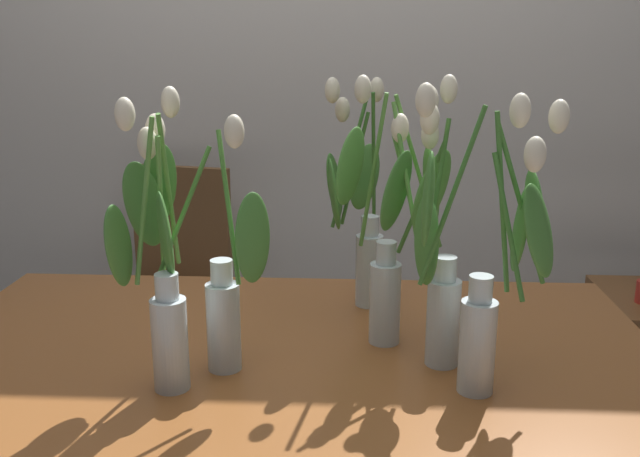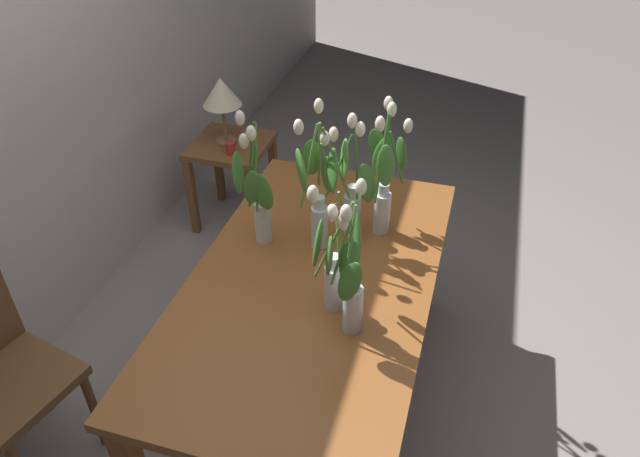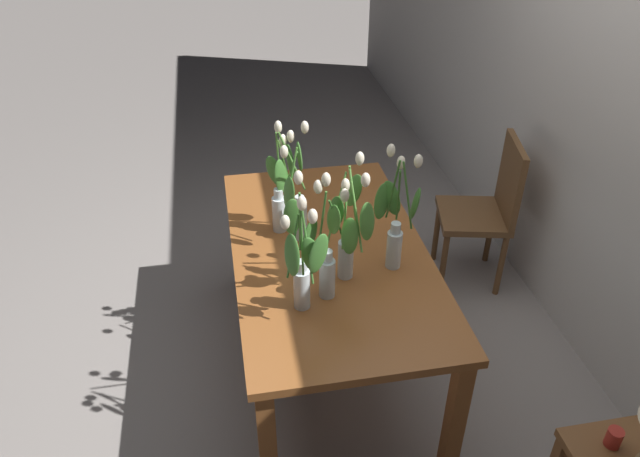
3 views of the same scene
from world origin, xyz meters
TOP-DOWN VIEW (x-y plane):
  - room_wall_rear at (0.00, 1.39)m, footprint 9.00×0.10m
  - dining_table at (0.00, 0.00)m, footprint 1.60×0.90m
  - tulip_vase_0 at (-0.23, -0.18)m, footprint 0.14×0.21m
  - tulip_vase_1 at (0.39, -0.19)m, footprint 0.27×0.19m
  - tulip_vase_2 at (0.15, 0.26)m, footprint 0.16×0.20m
  - tulip_vase_3 at (0.23, 0.03)m, footprint 0.27×0.22m
  - tulip_vase_4 at (-0.12, -0.14)m, footprint 0.24×0.15m
  - tulip_vase_5 at (0.30, -0.07)m, footprint 0.18×0.22m
  - dining_chair at (-0.55, 1.06)m, footprint 0.48×0.48m

SIDE VIEW (x-z plane):
  - dining_chair at x=-0.55m, z-range 0.06..0.99m
  - dining_table at x=0.00m, z-range 0.28..1.02m
  - tulip_vase_4 at x=-0.12m, z-range 0.65..1.17m
  - tulip_vase_5 at x=0.30m, z-range 0.65..1.19m
  - tulip_vase_2 at x=0.15m, z-range 0.66..1.23m
  - tulip_vase_0 at x=-0.23m, z-range 0.67..1.23m
  - tulip_vase_1 at x=0.39m, z-range 0.69..1.26m
  - tulip_vase_3 at x=0.23m, z-range 0.69..1.27m
  - room_wall_rear at x=0.00m, z-range 0.00..2.70m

